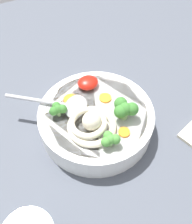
# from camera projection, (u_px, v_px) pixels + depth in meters

# --- Properties ---
(table_slab) EXTENTS (1.23, 1.23, 0.04)m
(table_slab) POSITION_uv_depth(u_px,v_px,m) (114.00, 133.00, 0.58)
(table_slab) COLOR #474C56
(table_slab) RESTS_ON ground
(soup_bowl) EXTENTS (0.24, 0.24, 0.05)m
(soup_bowl) POSITION_uv_depth(u_px,v_px,m) (96.00, 120.00, 0.54)
(soup_bowl) COLOR white
(soup_bowl) RESTS_ON table_slab
(noodle_pile) EXTENTS (0.10, 0.10, 0.04)m
(noodle_pile) POSITION_uv_depth(u_px,v_px,m) (91.00, 124.00, 0.49)
(noodle_pile) COLOR beige
(noodle_pile) RESTS_ON soup_bowl
(soup_spoon) EXTENTS (0.16, 0.13, 0.02)m
(soup_spoon) POSITION_uv_depth(u_px,v_px,m) (69.00, 105.00, 0.52)
(soup_spoon) COLOR #B7B7BC
(soup_spoon) RESTS_ON soup_bowl
(chili_sauce_dollop) EXTENTS (0.04, 0.04, 0.02)m
(chili_sauce_dollop) POSITION_uv_depth(u_px,v_px,m) (88.00, 83.00, 0.56)
(chili_sauce_dollop) COLOR #B2190F
(chili_sauce_dollop) RESTS_ON soup_bowl
(broccoli_floret_far) EXTENTS (0.05, 0.04, 0.04)m
(broccoli_floret_far) POSITION_uv_depth(u_px,v_px,m) (125.00, 109.00, 0.49)
(broccoli_floret_far) COLOR #7A9E60
(broccoli_floret_far) RESTS_ON soup_bowl
(broccoli_floret_near_spoon) EXTENTS (0.04, 0.03, 0.03)m
(broccoli_floret_near_spoon) POSITION_uv_depth(u_px,v_px,m) (110.00, 139.00, 0.46)
(broccoli_floret_near_spoon) COLOR #7A9E60
(broccoli_floret_near_spoon) RESTS_ON soup_bowl
(broccoli_floret_front) EXTENTS (0.03, 0.03, 0.03)m
(broccoli_floret_front) POSITION_uv_depth(u_px,v_px,m) (58.00, 109.00, 0.50)
(broccoli_floret_front) COLOR #7A9E60
(broccoli_floret_front) RESTS_ON soup_bowl
(carrot_slice_right) EXTENTS (0.03, 0.03, 0.01)m
(carrot_slice_right) POSITION_uv_depth(u_px,v_px,m) (70.00, 100.00, 0.53)
(carrot_slice_right) COLOR orange
(carrot_slice_right) RESTS_ON soup_bowl
(carrot_slice_left) EXTENTS (0.02, 0.02, 0.00)m
(carrot_slice_left) POSITION_uv_depth(u_px,v_px,m) (124.00, 132.00, 0.49)
(carrot_slice_left) COLOR orange
(carrot_slice_left) RESTS_ON soup_bowl
(carrot_slice_extra_a) EXTENTS (0.03, 0.03, 0.00)m
(carrot_slice_extra_a) POSITION_uv_depth(u_px,v_px,m) (106.00, 98.00, 0.54)
(carrot_slice_extra_a) COLOR orange
(carrot_slice_extra_a) RESTS_ON soup_bowl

